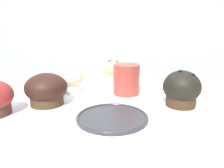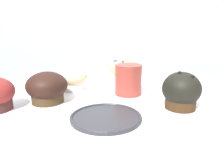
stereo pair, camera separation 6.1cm
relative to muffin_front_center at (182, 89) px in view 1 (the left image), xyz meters
The scene contains 8 objects.
wall_back 0.68m from the muffin_front_center, 101.95° to the left, with size 3.20×0.10×1.80m, color #A8B2B7.
muffin_front_center is the anchor object (origin of this frame).
muffin_back_left 0.35m from the muffin_front_center, 158.69° to the left, with size 0.10×0.10×0.07m.
muffin_back_right 0.35m from the muffin_front_center, behind, with size 0.11×0.11×0.08m.
muffin_back_center 0.31m from the muffin_front_center, 123.73° to the left, with size 0.10×0.10×0.08m.
coffee_cup 0.18m from the muffin_front_center, 144.37° to the left, with size 0.08×0.12×0.09m.
serving_plate 0.20m from the muffin_front_center, 152.72° to the right, with size 0.16×0.16×0.01m.
price_card 0.13m from the muffin_front_center, 34.67° to the left, with size 0.06×0.05×0.06m.
Camera 1 is at (-0.02, -0.61, 1.13)m, focal length 35.00 mm.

